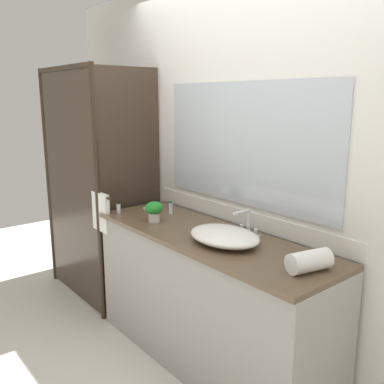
% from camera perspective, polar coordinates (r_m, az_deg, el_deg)
% --- Properties ---
extents(ground_plane, '(8.00, 8.00, 0.00)m').
position_cam_1_polar(ground_plane, '(3.10, 1.89, -21.76)').
color(ground_plane, silver).
extents(wall_back_with_mirror, '(4.40, 0.06, 2.60)m').
position_cam_1_polar(wall_back_with_mirror, '(2.83, 7.35, 3.47)').
color(wall_back_with_mirror, silver).
rests_on(wall_back_with_mirror, ground_plane).
extents(vanity_cabinet, '(1.80, 0.58, 0.90)m').
position_cam_1_polar(vanity_cabinet, '(2.87, 2.11, -14.25)').
color(vanity_cabinet, '#9E9993').
rests_on(vanity_cabinet, ground_plane).
extents(shower_enclosure, '(1.20, 0.59, 2.00)m').
position_cam_1_polar(shower_enclosure, '(3.60, -13.79, 0.64)').
color(shower_enclosure, '#2D2319').
rests_on(shower_enclosure, ground_plane).
extents(sink_basin, '(0.47, 0.35, 0.09)m').
position_cam_1_polar(sink_basin, '(2.53, 4.39, -5.92)').
color(sink_basin, white).
rests_on(sink_basin, vanity_cabinet).
extents(faucet, '(0.17, 0.16, 0.18)m').
position_cam_1_polar(faucet, '(2.66, 7.47, -4.69)').
color(faucet, silver).
rests_on(faucet, vanity_cabinet).
extents(potted_plant, '(0.12, 0.12, 0.14)m').
position_cam_1_polar(potted_plant, '(2.95, -5.13, -2.43)').
color(potted_plant, beige).
rests_on(potted_plant, vanity_cabinet).
extents(soap_dish, '(0.10, 0.07, 0.04)m').
position_cam_1_polar(soap_dish, '(3.29, -5.67, -2.13)').
color(soap_dish, silver).
rests_on(soap_dish, vanity_cabinet).
extents(amenity_bottle_conditioner, '(0.03, 0.03, 0.08)m').
position_cam_1_polar(amenity_bottle_conditioner, '(3.22, -9.89, -2.11)').
color(amenity_bottle_conditioner, silver).
rests_on(amenity_bottle_conditioner, vanity_cabinet).
extents(amenity_bottle_body_wash, '(0.03, 0.03, 0.10)m').
position_cam_1_polar(amenity_bottle_body_wash, '(3.15, -2.89, -2.16)').
color(amenity_bottle_body_wash, silver).
rests_on(amenity_bottle_body_wash, vanity_cabinet).
extents(rolled_towel_near_edge, '(0.16, 0.25, 0.11)m').
position_cam_1_polar(rolled_towel_near_edge, '(2.20, 15.56, -8.98)').
color(rolled_towel_near_edge, white).
rests_on(rolled_towel_near_edge, vanity_cabinet).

